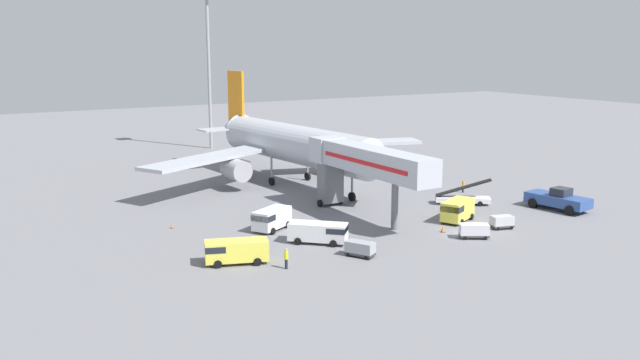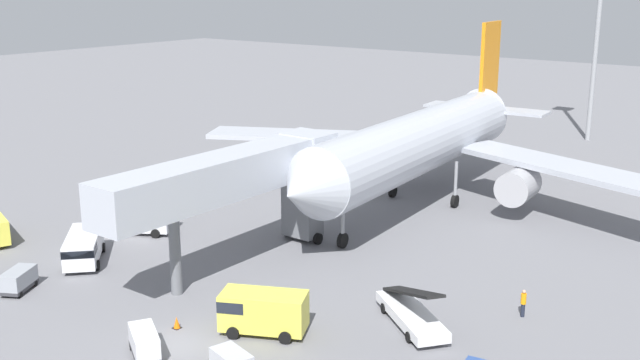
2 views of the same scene
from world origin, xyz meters
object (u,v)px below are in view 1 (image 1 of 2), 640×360
(ground_crew_worker_midground, at_px, (463,186))
(safety_cone_bravo, at_px, (443,229))
(belt_loader_truck, at_px, (463,198))
(service_van_near_left, at_px, (271,218))
(baggage_cart_near_right, at_px, (474,230))
(apron_light_mast, at_px, (208,42))
(baggage_cart_far_center, at_px, (360,248))
(pushback_tug, at_px, (558,199))
(jet_bridge, at_px, (362,162))
(airplane_at_gate, at_px, (292,144))
(baggage_cart_mid_center, at_px, (502,221))
(service_van_far_right, at_px, (320,232))
(service_van_outer_left, at_px, (457,210))
(service_van_rear_left, at_px, (235,250))
(ground_crew_worker_foreground, at_px, (286,258))
(safety_cone_alpha, at_px, (172,226))

(ground_crew_worker_midground, relative_size, safety_cone_bravo, 2.46)
(belt_loader_truck, xyz_separation_m, service_van_near_left, (-24.44, 1.47, 0.47))
(baggage_cart_near_right, height_order, apron_light_mast, apron_light_mast)
(belt_loader_truck, distance_m, baggage_cart_far_center, 23.99)
(pushback_tug, bearing_deg, jet_bridge, 157.59)
(baggage_cart_far_center, bearing_deg, jet_bridge, 54.93)
(airplane_at_gate, bearing_deg, baggage_cart_far_center, -108.15)
(jet_bridge, relative_size, baggage_cart_mid_center, 8.08)
(service_van_far_right, bearing_deg, service_van_outer_left, -2.50)
(jet_bridge, bearing_deg, service_van_far_right, -146.15)
(pushback_tug, height_order, ground_crew_worker_midground, pushback_tug)
(pushback_tug, xyz_separation_m, service_van_rear_left, (-39.27, 1.22, -0.03))
(apron_light_mast, bearing_deg, service_van_outer_left, -87.46)
(service_van_far_right, bearing_deg, pushback_tug, -5.10)
(airplane_at_gate, relative_size, baggage_cart_near_right, 14.46)
(airplane_at_gate, xyz_separation_m, baggage_cart_mid_center, (7.37, -31.05, -4.60))
(airplane_at_gate, distance_m, belt_loader_truck, 24.26)
(airplane_at_gate, relative_size, belt_loader_truck, 7.02)
(service_van_outer_left, distance_m, ground_crew_worker_foreground, 23.17)
(service_van_outer_left, bearing_deg, baggage_cart_far_center, -163.22)
(service_van_outer_left, bearing_deg, service_van_near_left, 158.86)
(baggage_cart_near_right, bearing_deg, belt_loader_truck, 51.57)
(service_van_far_right, height_order, safety_cone_bravo, service_van_far_right)
(apron_light_mast, bearing_deg, safety_cone_alpha, -116.32)
(service_van_rear_left, height_order, baggage_cart_mid_center, service_van_rear_left)
(airplane_at_gate, distance_m, service_van_near_left, 23.79)
(safety_cone_bravo, bearing_deg, ground_crew_worker_midground, 41.42)
(belt_loader_truck, height_order, safety_cone_bravo, belt_loader_truck)
(baggage_cart_near_right, height_order, baggage_cart_far_center, baggage_cart_near_right)
(service_van_outer_left, bearing_deg, ground_crew_worker_midground, 44.81)
(airplane_at_gate, xyz_separation_m, ground_crew_worker_foreground, (-17.43, -30.84, -4.41))
(baggage_cart_mid_center, distance_m, ground_crew_worker_foreground, 24.80)
(baggage_cart_near_right, bearing_deg, baggage_cart_mid_center, 13.26)
(belt_loader_truck, bearing_deg, safety_cone_bravo, -141.42)
(airplane_at_gate, bearing_deg, safety_cone_alpha, -147.64)
(ground_crew_worker_midground, bearing_deg, service_van_near_left, -173.43)
(airplane_at_gate, xyz_separation_m, belt_loader_truck, (11.39, -20.93, -4.58))
(ground_crew_worker_foreground, xyz_separation_m, safety_cone_alpha, (-4.01, 17.26, -0.70))
(belt_loader_truck, relative_size, baggage_cart_mid_center, 2.54)
(baggage_cart_near_right, bearing_deg, apron_light_mast, 89.85)
(safety_cone_alpha, bearing_deg, pushback_tug, -20.40)
(jet_bridge, bearing_deg, ground_crew_worker_midground, 11.65)
(service_van_outer_left, xyz_separation_m, safety_cone_alpha, (-26.78, 13.00, -1.06))
(ground_crew_worker_foreground, height_order, safety_cone_bravo, ground_crew_worker_foreground)
(airplane_at_gate, distance_m, safety_cone_alpha, 25.88)
(service_van_near_left, height_order, ground_crew_worker_foreground, service_van_near_left)
(jet_bridge, height_order, ground_crew_worker_foreground, jet_bridge)
(jet_bridge, height_order, safety_cone_bravo, jet_bridge)
(baggage_cart_mid_center, height_order, apron_light_mast, apron_light_mast)
(service_van_outer_left, height_order, apron_light_mast, apron_light_mast)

